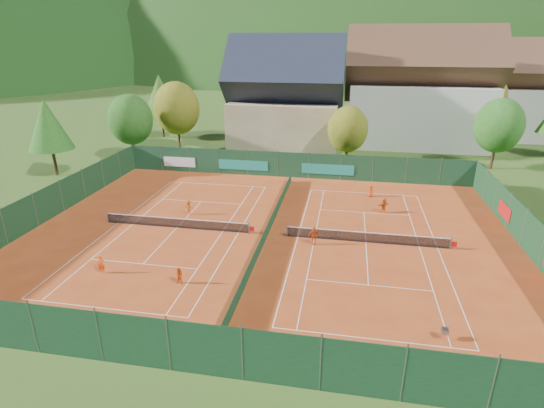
{
  "coord_description": "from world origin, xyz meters",
  "views": [
    {
      "loc": [
        5.98,
        -31.33,
        15.22
      ],
      "look_at": [
        0.0,
        2.0,
        2.0
      ],
      "focal_mm": 28.0,
      "sensor_mm": 36.0,
      "label": 1
    }
  ],
  "objects_px": {
    "player_left_mid": "(179,276)",
    "player_right_near": "(314,236)",
    "hotel_block_b": "(501,96)",
    "player_left_near": "(101,264)",
    "chalet": "(286,103)",
    "player_right_far_b": "(384,206)",
    "player_right_far_a": "(371,191)",
    "player_left_far": "(189,207)",
    "hotel_block_a": "(418,95)",
    "ball_hopper": "(445,331)"
  },
  "relations": [
    {
      "from": "player_left_mid",
      "to": "player_right_near",
      "type": "relative_size",
      "value": 0.8
    },
    {
      "from": "hotel_block_b",
      "to": "player_right_near",
      "type": "relative_size",
      "value": 11.32
    },
    {
      "from": "player_left_near",
      "to": "player_right_near",
      "type": "relative_size",
      "value": 0.88
    },
    {
      "from": "chalet",
      "to": "hotel_block_b",
      "type": "distance_m",
      "value": 35.85
    },
    {
      "from": "player_right_far_b",
      "to": "player_left_near",
      "type": "bearing_deg",
      "value": 4.04
    },
    {
      "from": "player_left_near",
      "to": "player_right_far_b",
      "type": "relative_size",
      "value": 0.97
    },
    {
      "from": "player_left_mid",
      "to": "player_right_far_a",
      "type": "relative_size",
      "value": 0.96
    },
    {
      "from": "hotel_block_b",
      "to": "player_right_far_a",
      "type": "height_order",
      "value": "hotel_block_b"
    },
    {
      "from": "player_right_near",
      "to": "hotel_block_b",
      "type": "bearing_deg",
      "value": 40.14
    },
    {
      "from": "player_left_mid",
      "to": "player_left_far",
      "type": "height_order",
      "value": "player_left_far"
    },
    {
      "from": "hotel_block_a",
      "to": "player_left_mid",
      "type": "xyz_separation_m",
      "value": [
        -20.37,
        -44.47,
        -6.77
      ]
    },
    {
      "from": "hotel_block_a",
      "to": "player_left_far",
      "type": "relative_size",
      "value": 15.44
    },
    {
      "from": "player_left_mid",
      "to": "player_right_far_b",
      "type": "bearing_deg",
      "value": 56.39
    },
    {
      "from": "ball_hopper",
      "to": "player_right_far_a",
      "type": "relative_size",
      "value": 0.63
    },
    {
      "from": "player_left_far",
      "to": "player_right_far_b",
      "type": "bearing_deg",
      "value": -175.43
    },
    {
      "from": "player_left_far",
      "to": "hotel_block_a",
      "type": "bearing_deg",
      "value": -133.19
    },
    {
      "from": "player_left_mid",
      "to": "player_right_far_a",
      "type": "xyz_separation_m",
      "value": [
        13.08,
        19.4,
        0.02
      ]
    },
    {
      "from": "hotel_block_b",
      "to": "player_left_far",
      "type": "bearing_deg",
      "value": -132.89
    },
    {
      "from": "hotel_block_a",
      "to": "player_right_far_a",
      "type": "relative_size",
      "value": 17.0
    },
    {
      "from": "chalet",
      "to": "player_left_near",
      "type": "height_order",
      "value": "chalet"
    },
    {
      "from": "ball_hopper",
      "to": "player_left_mid",
      "type": "xyz_separation_m",
      "value": [
        -16.21,
        2.76,
        0.06
      ]
    },
    {
      "from": "player_left_far",
      "to": "player_right_near",
      "type": "distance_m",
      "value": 12.62
    },
    {
      "from": "chalet",
      "to": "ball_hopper",
      "type": "bearing_deg",
      "value": -70.21
    },
    {
      "from": "hotel_block_a",
      "to": "hotel_block_b",
      "type": "height_order",
      "value": "hotel_block_a"
    },
    {
      "from": "hotel_block_a",
      "to": "player_right_near",
      "type": "xyz_separation_m",
      "value": [
        -12.1,
        -37.07,
        -6.62
      ]
    },
    {
      "from": "player_left_mid",
      "to": "player_left_far",
      "type": "xyz_separation_m",
      "value": [
        -3.66,
        11.54,
        0.09
      ]
    },
    {
      "from": "hotel_block_a",
      "to": "player_right_far_a",
      "type": "xyz_separation_m",
      "value": [
        -7.29,
        -25.06,
        -6.75
      ]
    },
    {
      "from": "chalet",
      "to": "player_right_far_b",
      "type": "distance_m",
      "value": 27.18
    },
    {
      "from": "hotel_block_a",
      "to": "hotel_block_b",
      "type": "bearing_deg",
      "value": 29.74
    },
    {
      "from": "ball_hopper",
      "to": "player_right_far_a",
      "type": "height_order",
      "value": "player_right_far_a"
    },
    {
      "from": "chalet",
      "to": "player_left_near",
      "type": "relative_size",
      "value": 12.08
    },
    {
      "from": "chalet",
      "to": "player_right_near",
      "type": "bearing_deg",
      "value": -77.49
    },
    {
      "from": "hotel_block_a",
      "to": "player_right_near",
      "type": "distance_m",
      "value": 39.55
    },
    {
      "from": "player_left_near",
      "to": "player_right_far_a",
      "type": "distance_m",
      "value": 26.81
    },
    {
      "from": "player_right_near",
      "to": "player_right_far_a",
      "type": "height_order",
      "value": "player_right_near"
    },
    {
      "from": "player_left_near",
      "to": "ball_hopper",
      "type": "bearing_deg",
      "value": -35.9
    },
    {
      "from": "chalet",
      "to": "hotel_block_b",
      "type": "height_order",
      "value": "chalet"
    },
    {
      "from": "player_left_near",
      "to": "hotel_block_a",
      "type": "bearing_deg",
      "value": 31.55
    },
    {
      "from": "hotel_block_b",
      "to": "player_left_far",
      "type": "distance_m",
      "value": 56.18
    },
    {
      "from": "player_left_mid",
      "to": "player_right_near",
      "type": "distance_m",
      "value": 11.09
    },
    {
      "from": "ball_hopper",
      "to": "player_left_far",
      "type": "height_order",
      "value": "player_left_far"
    },
    {
      "from": "player_right_near",
      "to": "player_left_near",
      "type": "bearing_deg",
      "value": -173.43
    },
    {
      "from": "hotel_block_b",
      "to": "player_right_far_b",
      "type": "relative_size",
      "value": 12.46
    },
    {
      "from": "chalet",
      "to": "hotel_block_b",
      "type": "bearing_deg",
      "value": 22.99
    },
    {
      "from": "ball_hopper",
      "to": "player_left_far",
      "type": "xyz_separation_m",
      "value": [
        -19.86,
        14.31,
        0.14
      ]
    },
    {
      "from": "hotel_block_b",
      "to": "player_right_near",
      "type": "xyz_separation_m",
      "value": [
        -26.1,
        -45.07,
        -5.86
      ]
    },
    {
      "from": "hotel_block_b",
      "to": "player_left_mid",
      "type": "height_order",
      "value": "hotel_block_b"
    },
    {
      "from": "player_left_near",
      "to": "player_left_mid",
      "type": "bearing_deg",
      "value": -31.73
    },
    {
      "from": "chalet",
      "to": "player_left_far",
      "type": "height_order",
      "value": "chalet"
    },
    {
      "from": "chalet",
      "to": "ball_hopper",
      "type": "xyz_separation_m",
      "value": [
        14.84,
        -41.23,
        -6.07
      ]
    }
  ]
}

